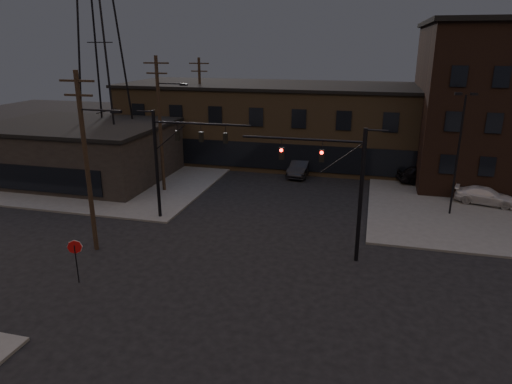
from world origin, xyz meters
TOP-DOWN VIEW (x-y plane):
  - ground at (0.00, 0.00)m, footprint 140.00×140.00m
  - sidewalk_nw at (-22.00, 22.00)m, footprint 30.00×30.00m
  - building_row at (0.00, 28.00)m, footprint 40.00×12.00m
  - building_left at (-20.00, 16.00)m, footprint 16.00×12.00m
  - traffic_signal_near at (5.36, 4.50)m, footprint 7.12×0.24m
  - traffic_signal_far at (-6.72, 8.00)m, footprint 7.12×0.24m
  - stop_sign at (-8.00, -1.99)m, footprint 0.72×0.33m
  - utility_pole_near at (-9.43, 2.00)m, footprint 3.70×0.28m
  - utility_pole_mid at (-10.44, 14.00)m, footprint 3.70×0.28m
  - utility_pole_far at (-11.50, 26.00)m, footprint 2.20×0.28m
  - transmission_tower at (-18.00, 18.00)m, footprint 7.00×7.00m
  - lot_light_a at (13.00, 14.00)m, footprint 1.50×0.28m
  - parked_car_lot_a at (11.77, 22.02)m, footprint 5.23×3.41m
  - parked_car_lot_b at (16.02, 17.02)m, footprint 4.91×2.92m
  - car_crossing at (0.29, 22.07)m, footprint 2.08×5.06m

SIDE VIEW (x-z plane):
  - ground at x=0.00m, z-range 0.00..0.00m
  - sidewalk_nw at x=-22.00m, z-range 0.00..0.15m
  - car_crossing at x=0.29m, z-range 0.00..1.63m
  - parked_car_lot_b at x=16.02m, z-range 0.15..1.48m
  - parked_car_lot_a at x=11.77m, z-range 0.15..1.81m
  - stop_sign at x=-8.00m, z-range 0.60..3.08m
  - building_left at x=-20.00m, z-range 0.00..5.00m
  - building_row at x=0.00m, z-range 0.00..8.00m
  - traffic_signal_near at x=5.36m, z-range 0.93..8.93m
  - traffic_signal_far at x=-6.72m, z-range 1.01..9.01m
  - lot_light_a at x=13.00m, z-range 0.94..10.08m
  - utility_pole_far at x=-11.50m, z-range 0.28..11.28m
  - utility_pole_near at x=-9.43m, z-range 0.37..11.37m
  - utility_pole_mid at x=-10.44m, z-range 0.38..11.88m
  - transmission_tower at x=-18.00m, z-range 0.00..25.00m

